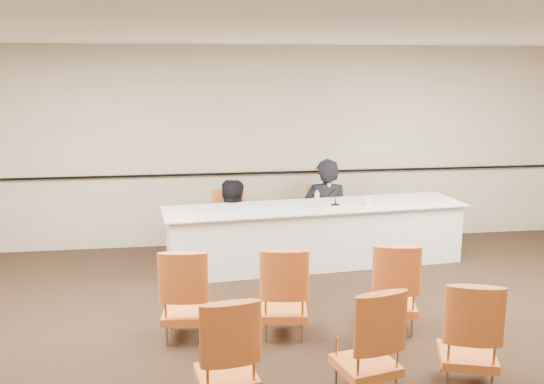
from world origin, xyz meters
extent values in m
plane|color=black|center=(0.00, 0.00, 0.00)|extent=(10.00, 10.00, 0.00)
plane|color=white|center=(0.00, 0.00, 3.00)|extent=(10.00, 10.00, 0.00)
cube|color=#BBAA93|center=(0.00, 4.00, 1.50)|extent=(10.00, 0.04, 3.00)
cube|color=black|center=(0.00, 3.96, 1.10)|extent=(9.80, 0.04, 0.03)
imported|color=black|center=(0.86, 3.45, 0.45)|extent=(0.75, 0.57, 1.85)
imported|color=black|center=(-0.57, 3.32, 0.28)|extent=(0.86, 0.69, 1.69)
cube|color=white|center=(0.89, 2.74, 0.83)|extent=(0.31, 0.24, 0.00)
cylinder|color=silver|center=(0.55, 2.72, 0.88)|extent=(0.07, 0.07, 0.10)
cylinder|color=white|center=(1.27, 2.73, 0.89)|extent=(0.10, 0.10, 0.12)
camera|label=1|loc=(-1.20, -5.04, 2.67)|focal=40.00mm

